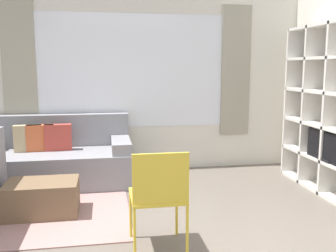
{
  "coord_description": "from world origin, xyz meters",
  "views": [
    {
      "loc": [
        -0.41,
        -2.56,
        1.51
      ],
      "look_at": [
        0.29,
        1.55,
        0.85
      ],
      "focal_mm": 40.0,
      "sensor_mm": 36.0,
      "label": 1
    }
  ],
  "objects": [
    {
      "name": "couch_main",
      "position": [
        -1.1,
        2.36,
        0.31
      ],
      "size": [
        2.0,
        0.91,
        0.87
      ],
      "color": "gray",
      "rests_on": "ground_plane"
    },
    {
      "name": "ottoman",
      "position": [
        -1.06,
        1.29,
        0.18
      ],
      "size": [
        0.72,
        0.48,
        0.35
      ],
      "color": "brown",
      "rests_on": "ground_plane"
    },
    {
      "name": "wall_back",
      "position": [
        0.0,
        2.85,
        1.36
      ],
      "size": [
        6.14,
        0.11,
        2.7
      ],
      "color": "silver",
      "rests_on": "ground_plane"
    },
    {
      "name": "area_rug",
      "position": [
        -1.32,
        1.36,
        0.01
      ],
      "size": [
        2.29,
        1.73,
        0.01
      ],
      "primitive_type": "cube",
      "color": "gray",
      "rests_on": "ground_plane"
    },
    {
      "name": "folding_chair",
      "position": [
        0.0,
        0.29,
        0.52
      ],
      "size": [
        0.44,
        0.46,
        0.86
      ],
      "rotation": [
        0.0,
        0.0,
        3.14
      ],
      "color": "gold",
      "rests_on": "ground_plane"
    }
  ]
}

